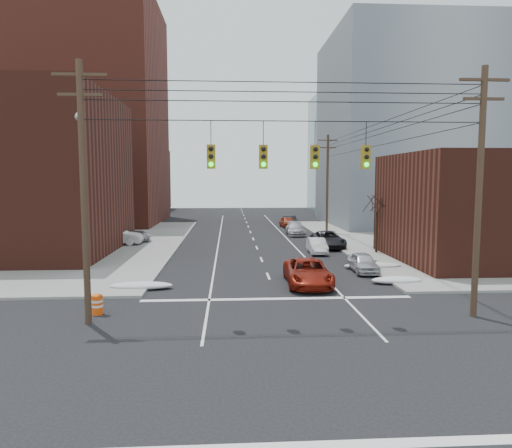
{
  "coord_description": "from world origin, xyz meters",
  "views": [
    {
      "loc": [
        -2.46,
        -16.4,
        6.19
      ],
      "look_at": [
        -0.57,
        15.43,
        3.0
      ],
      "focal_mm": 32.0,
      "sensor_mm": 36.0,
      "label": 1
    }
  ],
  "objects": [
    {
      "name": "parked_car_d",
      "position": [
        4.8,
        32.92,
        0.7
      ],
      "size": [
        2.16,
        4.89,
        1.39
      ],
      "primitive_type": "imported",
      "rotation": [
        0.0,
        0.0,
        -0.04
      ],
      "color": "#A3A3A7",
      "rests_on": "ground"
    },
    {
      "name": "lot_car_b",
      "position": [
        -12.45,
        27.5,
        0.85
      ],
      "size": [
        5.08,
        2.44,
        1.39
      ],
      "primitive_type": "imported",
      "rotation": [
        0.0,
        0.0,
        1.6
      ],
      "color": "#A9A9AE",
      "rests_on": "sidewalk_nw"
    },
    {
      "name": "red_pickup",
      "position": [
        2.1,
        9.52,
        0.75
      ],
      "size": [
        2.63,
        5.44,
        1.49
      ],
      "primitive_type": "imported",
      "rotation": [
        0.0,
        0.0,
        -0.03
      ],
      "color": "maroon",
      "rests_on": "ground"
    },
    {
      "name": "parked_car_e",
      "position": [
        4.96,
        40.93,
        0.67
      ],
      "size": [
        1.99,
        4.06,
        1.33
      ],
      "primitive_type": "imported",
      "rotation": [
        0.0,
        0.0,
        0.11
      ],
      "color": "maroon",
      "rests_on": "ground"
    },
    {
      "name": "building_glass",
      "position": [
        24.0,
        70.0,
        11.0
      ],
      "size": [
        20.0,
        18.0,
        22.0
      ],
      "primitive_type": "cube",
      "color": "gray",
      "rests_on": "ground"
    },
    {
      "name": "snow_nw",
      "position": [
        -7.4,
        9.0,
        0.21
      ],
      "size": [
        3.5,
        1.08,
        0.42
      ],
      "primitive_type": "ellipsoid",
      "color": "silver",
      "rests_on": "ground"
    },
    {
      "name": "building_brick_far",
      "position": [
        -26.0,
        74.0,
        6.0
      ],
      "size": [
        22.0,
        18.0,
        12.0
      ],
      "primitive_type": "cube",
      "color": "#4F2117",
      "rests_on": "ground"
    },
    {
      "name": "construction_barrel",
      "position": [
        -8.5,
        4.33,
        0.46
      ],
      "size": [
        0.65,
        0.65,
        0.89
      ],
      "rotation": [
        0.0,
        0.0,
        -0.34
      ],
      "color": "#FB520D",
      "rests_on": "ground"
    },
    {
      "name": "utility_pole_far",
      "position": [
        8.5,
        34.0,
        5.78
      ],
      "size": [
        2.2,
        0.28,
        11.0
      ],
      "color": "#473323",
      "rests_on": "ground"
    },
    {
      "name": "utility_pole_left",
      "position": [
        -8.5,
        3.0,
        5.78
      ],
      "size": [
        2.2,
        0.28,
        11.0
      ],
      "color": "#473323",
      "rests_on": "ground"
    },
    {
      "name": "lot_car_d",
      "position": [
        -16.57,
        25.08,
        0.76
      ],
      "size": [
        3.79,
        2.1,
        1.22
      ],
      "primitive_type": "imported",
      "rotation": [
        0.0,
        0.0,
        1.76
      ],
      "color": "#BBBBC0",
      "rests_on": "sidewalk_nw"
    },
    {
      "name": "building_brick_tall",
      "position": [
        -24.0,
        48.0,
        15.0
      ],
      "size": [
        24.0,
        20.0,
        30.0
      ],
      "primitive_type": "cube",
      "color": "maroon",
      "rests_on": "ground"
    },
    {
      "name": "parked_car_c",
      "position": [
        6.4,
        23.69,
        0.74
      ],
      "size": [
        2.47,
        5.32,
        1.48
      ],
      "primitive_type": "imported",
      "rotation": [
        0.0,
        0.0,
        0.0
      ],
      "color": "black",
      "rests_on": "ground"
    },
    {
      "name": "building_office",
      "position": [
        22.0,
        44.0,
        12.5
      ],
      "size": [
        22.0,
        20.0,
        25.0
      ],
      "primitive_type": "cube",
      "color": "gray",
      "rests_on": "ground"
    },
    {
      "name": "ground",
      "position": [
        0.0,
        0.0,
        0.0
      ],
      "size": [
        160.0,
        160.0,
        0.0
      ],
      "primitive_type": "plane",
      "color": "black",
      "rests_on": "ground"
    },
    {
      "name": "utility_pole_right",
      "position": [
        8.5,
        3.0,
        5.78
      ],
      "size": [
        2.2,
        0.28,
        11.0
      ],
      "color": "#473323",
      "rests_on": "ground"
    },
    {
      "name": "parked_car_f",
      "position": [
        5.46,
        42.42,
        0.68
      ],
      "size": [
        1.71,
        4.21,
        1.36
      ],
      "primitive_type": "imported",
      "rotation": [
        0.0,
        0.0,
        0.07
      ],
      "color": "black",
      "rests_on": "ground"
    },
    {
      "name": "snow_ne",
      "position": [
        7.4,
        9.5,
        0.21
      ],
      "size": [
        3.0,
        1.08,
        0.42
      ],
      "primitive_type": "ellipsoid",
      "color": "silver",
      "rests_on": "ground"
    },
    {
      "name": "lot_car_c",
      "position": [
        -18.46,
        18.26,
        0.78
      ],
      "size": [
        4.69,
        3.38,
        1.26
      ],
      "primitive_type": "imported",
      "rotation": [
        0.0,
        0.0,
        1.15
      ],
      "color": "black",
      "rests_on": "sidewalk_nw"
    },
    {
      "name": "snow_east_far",
      "position": [
        7.4,
        14.0,
        0.21
      ],
      "size": [
        4.0,
        1.08,
        0.42
      ],
      "primitive_type": "ellipsoid",
      "color": "silver",
      "rests_on": "ground"
    },
    {
      "name": "street_light",
      "position": [
        -9.5,
        6.0,
        5.54
      ],
      "size": [
        0.44,
        0.44,
        9.32
      ],
      "color": "gray",
      "rests_on": "ground"
    },
    {
      "name": "bare_tree",
      "position": [
        9.59,
        20.0,
        2.32
      ],
      "size": [
        2.09,
        2.2,
        4.93
      ],
      "color": "black",
      "rests_on": "ground"
    },
    {
      "name": "building_storefront",
      "position": [
        18.0,
        16.0,
        4.0
      ],
      "size": [
        16.0,
        12.0,
        8.0
      ],
      "primitive_type": "cube",
      "color": "#4F2117",
      "rests_on": "ground"
    },
    {
      "name": "parked_car_b",
      "position": [
        4.8,
        20.63,
        0.63
      ],
      "size": [
        1.45,
        3.86,
        1.26
      ],
      "primitive_type": "imported",
      "rotation": [
        0.0,
        0.0,
        -0.03
      ],
      "color": "silver",
      "rests_on": "ground"
    },
    {
      "name": "parked_car_a",
      "position": [
        6.4,
        12.92,
        0.64
      ],
      "size": [
        1.64,
        3.82,
        1.28
      ],
      "primitive_type": "imported",
      "rotation": [
        0.0,
        0.0,
        -0.03
      ],
      "color": "silver",
      "rests_on": "ground"
    },
    {
      "name": "traffic_signals",
      "position": [
        0.1,
        2.97,
        7.17
      ],
      "size": [
        17.0,
        0.42,
        2.02
      ],
      "color": "black",
      "rests_on": "ground"
    },
    {
      "name": "lot_car_a",
      "position": [
        -12.81,
        25.62,
        0.93
      ],
      "size": [
        4.78,
        1.75,
        1.56
      ],
      "primitive_type": "imported",
      "rotation": [
        0.0,
        0.0,
        1.59
      ],
      "color": "silver",
      "rests_on": "sidewalk_nw"
    }
  ]
}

